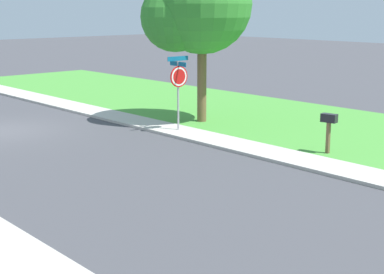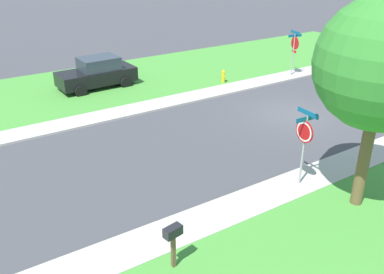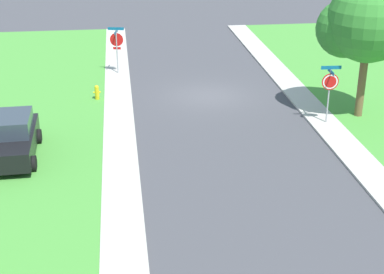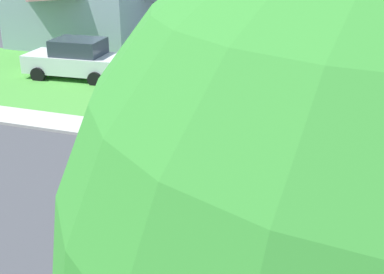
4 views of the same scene
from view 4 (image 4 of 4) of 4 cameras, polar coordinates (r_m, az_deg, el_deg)
sidewalk_east at (r=17.31m, az=-9.36°, el=0.86°), size 1.40×56.00×0.10m
lawn_east at (r=21.30m, az=-3.42°, el=5.24°), size 8.00×56.00×0.08m
car_black_behind_trees at (r=19.25m, az=11.54°, el=5.53°), size 2.15×4.36×1.76m
car_white_near_corner at (r=23.22m, az=-12.56°, el=8.33°), size 2.25×4.41×1.76m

